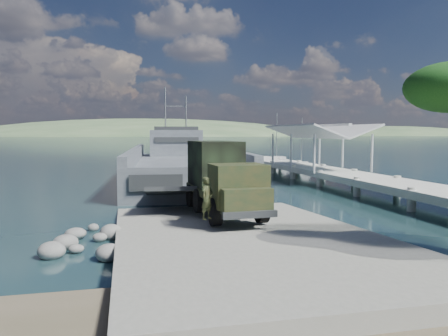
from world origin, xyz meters
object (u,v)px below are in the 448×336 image
landing_craft (180,170)px  military_truck (222,178)px  pier (323,165)px  sailboat_near (301,168)px  soldier (207,207)px  sailboat_far (277,162)px

landing_craft → military_truck: 21.14m
pier → landing_craft: landing_craft is taller
sailboat_near → military_truck: bearing=-103.1°
landing_craft → pier: bearing=-19.9°
soldier → pier: bearing=10.3°
landing_craft → sailboat_far: (15.25, 14.82, -0.48)m
military_truck → sailboat_near: (15.87, 27.25, -1.93)m
sailboat_near → sailboat_far: 8.65m
landing_craft → soldier: (-2.03, -24.34, 0.51)m
landing_craft → military_truck: landing_craft is taller
landing_craft → military_truck: bearing=-87.2°
sailboat_near → landing_craft: bearing=-140.8°
pier → soldier: 23.58m
sailboat_far → sailboat_near: bearing=-86.4°
military_truck → soldier: (-1.38, -3.25, -0.88)m
pier → sailboat_near: bearing=75.9°
landing_craft → sailboat_far: bearing=48.7°
pier → sailboat_far: (2.99, 20.41, -1.20)m
pier → soldier: (-14.29, -18.75, -0.21)m
pier → military_truck: pier is taller
pier → sailboat_far: size_ratio=5.92×
pier → soldier: pier is taller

